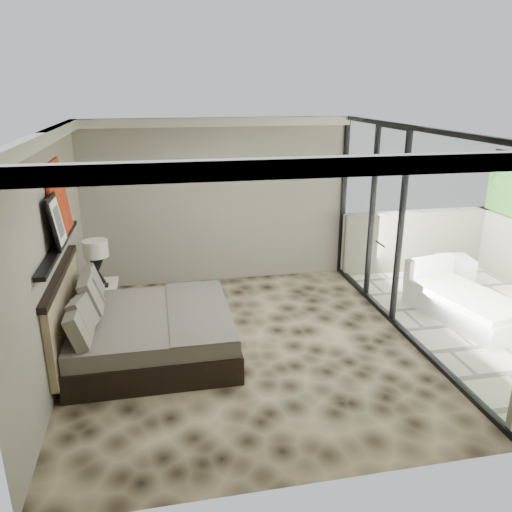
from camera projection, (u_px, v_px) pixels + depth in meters
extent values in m
plane|color=black|center=(244.00, 346.00, 6.62)|extent=(5.00, 5.00, 0.00)
cube|color=silver|center=(243.00, 130.00, 5.72)|extent=(4.50, 5.00, 0.02)
cube|color=gray|center=(218.00, 203.00, 8.48)|extent=(4.50, 0.02, 2.80)
cube|color=gray|center=(53.00, 257.00, 5.75)|extent=(0.02, 5.00, 2.80)
cube|color=white|center=(411.00, 236.00, 6.59)|extent=(0.08, 5.00, 2.80)
cube|color=beige|center=(495.00, 325.00, 7.34)|extent=(3.00, 5.00, 0.12)
cube|color=black|center=(58.00, 246.00, 5.82)|extent=(0.12, 2.20, 0.05)
cube|color=black|center=(154.00, 341.00, 6.39)|extent=(2.01, 1.91, 0.34)
cube|color=#655D54|center=(153.00, 322.00, 6.30)|extent=(1.95, 1.85, 0.21)
cube|color=#46453D|center=(198.00, 310.00, 6.38)|extent=(0.77, 1.89, 0.03)
cube|color=#8E7C5A|center=(65.00, 313.00, 6.04)|extent=(0.08, 2.01, 0.96)
cube|color=black|center=(100.00, 300.00, 7.41)|extent=(0.67, 0.67, 0.53)
cone|color=black|center=(99.00, 277.00, 7.34)|extent=(0.20, 0.20, 0.18)
cone|color=black|center=(97.00, 265.00, 7.28)|extent=(0.20, 0.20, 0.18)
cylinder|color=silver|center=(95.00, 249.00, 7.20)|extent=(0.36, 0.36, 0.25)
cube|color=#A84B0E|center=(58.00, 198.00, 6.08)|extent=(0.13, 0.90, 0.90)
cube|color=black|center=(57.00, 222.00, 5.61)|extent=(0.11, 0.50, 0.60)
cube|color=silver|center=(455.00, 271.00, 8.57)|extent=(0.58, 0.58, 0.51)
cube|color=silver|center=(466.00, 309.00, 7.36)|extent=(1.24, 1.93, 0.31)
cube|color=silver|center=(468.00, 296.00, 7.29)|extent=(1.17, 1.81, 0.09)
cube|color=silver|center=(429.00, 269.00, 7.98)|extent=(0.90, 0.31, 0.39)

